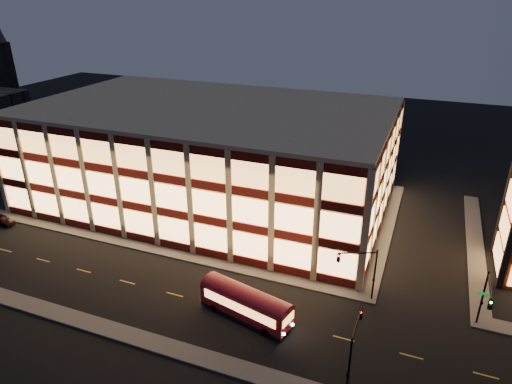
% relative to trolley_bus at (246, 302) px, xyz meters
% --- Properties ---
extents(ground, '(200.00, 200.00, 0.00)m').
position_rel_trolley_bus_xyz_m(ground, '(-12.43, 6.55, -1.79)').
color(ground, black).
rests_on(ground, ground).
extents(sidewalk_office_south, '(54.00, 2.00, 0.15)m').
position_rel_trolley_bus_xyz_m(sidewalk_office_south, '(-15.43, 7.55, -1.72)').
color(sidewalk_office_south, '#514F4C').
rests_on(sidewalk_office_south, ground).
extents(sidewalk_office_east, '(2.00, 30.00, 0.15)m').
position_rel_trolley_bus_xyz_m(sidewalk_office_east, '(10.57, 23.55, -1.72)').
color(sidewalk_office_east, '#514F4C').
rests_on(sidewalk_office_east, ground).
extents(sidewalk_tower_west, '(2.00, 30.00, 0.15)m').
position_rel_trolley_bus_xyz_m(sidewalk_tower_west, '(21.57, 23.55, -1.72)').
color(sidewalk_tower_west, '#514F4C').
rests_on(sidewalk_tower_west, ground).
extents(sidewalk_near, '(100.00, 2.00, 0.15)m').
position_rel_trolley_bus_xyz_m(sidewalk_near, '(-12.43, -6.45, -1.72)').
color(sidewalk_near, '#514F4C').
rests_on(sidewalk_near, ground).
extents(office_building, '(50.45, 30.45, 14.50)m').
position_rel_trolley_bus_xyz_m(office_building, '(-15.34, 23.46, 5.45)').
color(office_building, tan).
rests_on(office_building, ground).
extents(church_tower, '(5.00, 5.00, 18.00)m').
position_rel_trolley_bus_xyz_m(church_tower, '(-82.43, 46.55, 7.21)').
color(church_tower, '#2D2621').
rests_on(church_tower, ground).
extents(traffic_signal_far, '(3.79, 1.87, 6.00)m').
position_rel_trolley_bus_xyz_m(traffic_signal_far, '(9.78, 6.78, 2.32)').
color(traffic_signal_far, black).
rests_on(traffic_signal_far, ground).
extents(traffic_signal_right, '(1.20, 4.37, 6.00)m').
position_rel_trolley_bus_xyz_m(traffic_signal_right, '(21.07, 5.92, 2.31)').
color(traffic_signal_right, black).
rests_on(traffic_signal_right, ground).
extents(traffic_signal_near, '(0.32, 4.45, 6.00)m').
position_rel_trolley_bus_xyz_m(traffic_signal_near, '(11.07, -4.48, 2.33)').
color(traffic_signal_near, black).
rests_on(traffic_signal_near, ground).
extents(trolley_bus, '(9.85, 4.56, 3.24)m').
position_rel_trolley_bus_xyz_m(trolley_bus, '(0.00, 0.00, 0.00)').
color(trolley_bus, maroon).
rests_on(trolley_bus, ground).
extents(parked_car_0, '(3.91, 1.88, 1.29)m').
position_rel_trolley_bus_xyz_m(parked_car_0, '(-38.43, 5.59, -1.15)').
color(parked_car_0, black).
rests_on(parked_car_0, ground).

